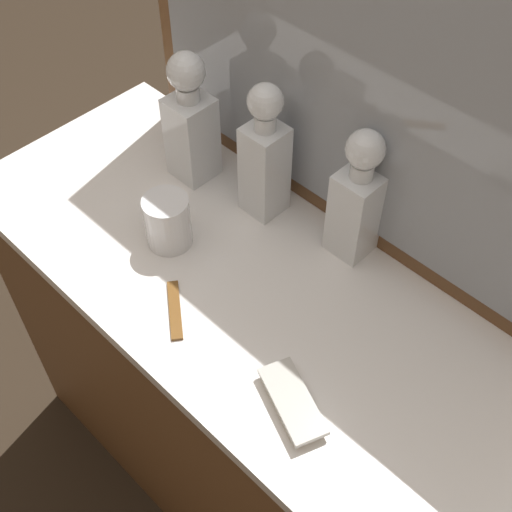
{
  "coord_description": "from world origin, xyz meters",
  "views": [
    {
      "loc": [
        0.52,
        -0.53,
        1.81
      ],
      "look_at": [
        0.0,
        0.0,
        0.95
      ],
      "focal_mm": 46.96,
      "sensor_mm": 36.0,
      "label": 1
    }
  ],
  "objects_px": {
    "crystal_decanter_left": "(265,163)",
    "crystal_decanter_right": "(191,129)",
    "crystal_decanter_front": "(356,205)",
    "tortoiseshell_comb": "(175,310)",
    "crystal_tumbler_right": "(168,223)",
    "silver_brush_front": "(292,403)"
  },
  "relations": [
    {
      "from": "crystal_decanter_front",
      "to": "tortoiseshell_comb",
      "type": "xyz_separation_m",
      "value": [
        -0.12,
        -0.33,
        -0.11
      ]
    },
    {
      "from": "crystal_decanter_front",
      "to": "crystal_tumbler_right",
      "type": "distance_m",
      "value": 0.34
    },
    {
      "from": "crystal_decanter_front",
      "to": "crystal_decanter_left",
      "type": "height_order",
      "value": "crystal_decanter_left"
    },
    {
      "from": "crystal_decanter_front",
      "to": "tortoiseshell_comb",
      "type": "distance_m",
      "value": 0.37
    },
    {
      "from": "crystal_decanter_front",
      "to": "crystal_tumbler_right",
      "type": "bearing_deg",
      "value": -137.96
    },
    {
      "from": "tortoiseshell_comb",
      "to": "crystal_decanter_front",
      "type": "bearing_deg",
      "value": 69.75
    },
    {
      "from": "crystal_decanter_left",
      "to": "tortoiseshell_comb",
      "type": "height_order",
      "value": "crystal_decanter_left"
    },
    {
      "from": "crystal_tumbler_right",
      "to": "silver_brush_front",
      "type": "relative_size",
      "value": 0.69
    },
    {
      "from": "crystal_decanter_left",
      "to": "silver_brush_front",
      "type": "relative_size",
      "value": 1.87
    },
    {
      "from": "crystal_tumbler_right",
      "to": "tortoiseshell_comb",
      "type": "height_order",
      "value": "crystal_tumbler_right"
    },
    {
      "from": "crystal_decanter_left",
      "to": "crystal_decanter_right",
      "type": "distance_m",
      "value": 0.18
    },
    {
      "from": "crystal_decanter_front",
      "to": "crystal_decanter_left",
      "type": "relative_size",
      "value": 0.95
    },
    {
      "from": "crystal_decanter_left",
      "to": "crystal_tumbler_right",
      "type": "distance_m",
      "value": 0.21
    },
    {
      "from": "crystal_decanter_front",
      "to": "silver_brush_front",
      "type": "distance_m",
      "value": 0.37
    },
    {
      "from": "crystal_decanter_right",
      "to": "crystal_tumbler_right",
      "type": "height_order",
      "value": "crystal_decanter_right"
    },
    {
      "from": "crystal_decanter_right",
      "to": "crystal_tumbler_right",
      "type": "relative_size",
      "value": 2.67
    },
    {
      "from": "crystal_tumbler_right",
      "to": "silver_brush_front",
      "type": "height_order",
      "value": "crystal_tumbler_right"
    },
    {
      "from": "crystal_decanter_front",
      "to": "crystal_decanter_right",
      "type": "height_order",
      "value": "crystal_decanter_right"
    },
    {
      "from": "crystal_decanter_front",
      "to": "crystal_tumbler_right",
      "type": "height_order",
      "value": "crystal_decanter_front"
    },
    {
      "from": "crystal_decanter_front",
      "to": "crystal_decanter_left",
      "type": "xyz_separation_m",
      "value": [
        -0.19,
        -0.04,
        0.01
      ]
    },
    {
      "from": "crystal_decanter_right",
      "to": "tortoiseshell_comb",
      "type": "height_order",
      "value": "crystal_decanter_right"
    },
    {
      "from": "crystal_decanter_left",
      "to": "crystal_decanter_right",
      "type": "xyz_separation_m",
      "value": [
        -0.17,
        -0.03,
        -0.0
      ]
    }
  ]
}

